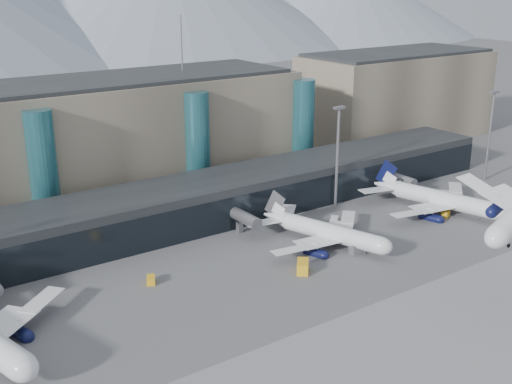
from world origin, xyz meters
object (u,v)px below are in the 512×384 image
at_px(veh_d, 334,221).
at_px(veh_e, 445,214).
at_px(lightmast_right, 490,131).
at_px(lightmast_mid, 337,151).
at_px(veh_b, 151,280).
at_px(jet_parked_right, 431,192).
at_px(jet_parked_mid, 319,225).
at_px(veh_c, 359,248).
at_px(veh_h, 303,267).

relative_size(veh_d, veh_e, 1.15).
bearing_deg(lightmast_right, lightmast_mid, 170.91).
xyz_separation_m(lightmast_mid, lightmast_right, (50.00, -8.00, 0.00)).
xyz_separation_m(lightmast_mid, veh_e, (16.63, -21.41, -13.64)).
bearing_deg(veh_b, jet_parked_right, -66.36).
xyz_separation_m(lightmast_right, jet_parked_mid, (-69.01, -7.70, -10.31)).
bearing_deg(veh_b, veh_c, -80.57).
distance_m(jet_parked_right, veh_b, 76.00).
height_order(jet_parked_mid, veh_c, jet_parked_mid).
xyz_separation_m(lightmast_mid, jet_parked_right, (17.73, -15.56, -9.96)).
relative_size(veh_c, veh_h, 0.94).
xyz_separation_m(lightmast_mid, veh_c, (-15.72, -25.19, -13.32)).
distance_m(lightmast_right, veh_b, 109.09).
bearing_deg(veh_b, veh_d, -60.85).
height_order(jet_parked_right, veh_h, jet_parked_right).
height_order(jet_parked_right, veh_e, jet_parked_right).
bearing_deg(lightmast_right, veh_d, -178.19).
bearing_deg(veh_d, jet_parked_right, -55.38).
height_order(veh_c, veh_e, veh_c).
height_order(jet_parked_right, veh_c, jet_parked_right).
distance_m(veh_d, veh_e, 28.23).
relative_size(lightmast_right, veh_d, 8.08).
relative_size(lightmast_mid, jet_parked_mid, 0.76).
xyz_separation_m(lightmast_right, veh_c, (-65.72, -17.19, -13.32)).
relative_size(jet_parked_mid, veh_d, 10.67).
relative_size(veh_b, veh_d, 0.79).
relative_size(jet_parked_mid, veh_b, 13.42).
xyz_separation_m(jet_parked_mid, veh_e, (35.64, -5.71, -3.32)).
distance_m(jet_parked_mid, veh_c, 10.48).
bearing_deg(veh_e, jet_parked_right, 55.05).
distance_m(veh_e, veh_h, 48.06).
relative_size(jet_parked_mid, jet_parked_right, 0.92).
bearing_deg(jet_parked_mid, jet_parked_right, -107.73).
relative_size(lightmast_mid, veh_e, 9.27).
xyz_separation_m(jet_parked_mid, jet_parked_right, (36.74, 0.14, 0.35)).
height_order(lightmast_mid, jet_parked_right, lightmast_mid).
bearing_deg(lightmast_mid, veh_b, -167.60).
height_order(lightmast_right, veh_h, lightmast_right).
bearing_deg(veh_d, jet_parked_mid, 167.15).
bearing_deg(lightmast_right, jet_parked_mid, -173.63).
relative_size(jet_parked_mid, veh_e, 12.24).
height_order(veh_b, veh_d, veh_d).
relative_size(veh_b, veh_e, 0.91).
bearing_deg(jet_parked_right, veh_b, 73.28).
bearing_deg(veh_d, lightmast_mid, 3.81).
height_order(lightmast_right, veh_d, lightmast_right).
height_order(lightmast_mid, jet_parked_mid, lightmast_mid).
distance_m(veh_c, veh_e, 32.57).
xyz_separation_m(lightmast_right, veh_e, (-33.37, -13.41, -13.64)).
height_order(veh_b, veh_h, veh_h).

